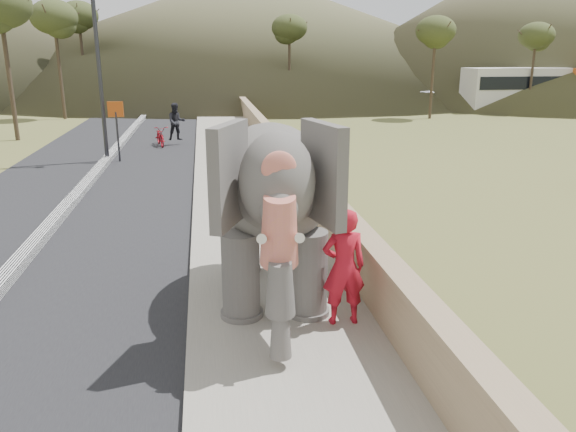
# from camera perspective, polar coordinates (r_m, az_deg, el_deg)

# --- Properties ---
(ground) EXTENTS (160.00, 160.00, 0.00)m
(ground) POSITION_cam_1_polar(r_m,az_deg,el_deg) (7.72, 1.28, -17.50)
(ground) COLOR olive
(ground) RESTS_ON ground
(road) EXTENTS (7.00, 120.00, 0.03)m
(road) POSITION_cam_1_polar(r_m,az_deg,el_deg) (17.30, -21.23, 0.95)
(road) COLOR black
(road) RESTS_ON ground
(median) EXTENTS (0.35, 120.00, 0.22)m
(median) POSITION_cam_1_polar(r_m,az_deg,el_deg) (17.28, -21.26, 1.25)
(median) COLOR black
(median) RESTS_ON ground
(walkway) EXTENTS (3.00, 120.00, 0.15)m
(walkway) POSITION_cam_1_polar(r_m,az_deg,el_deg) (16.88, -4.49, 1.88)
(walkway) COLOR #9E9687
(walkway) RESTS_ON ground
(parapet) EXTENTS (0.30, 120.00, 1.10)m
(parapet) POSITION_cam_1_polar(r_m,az_deg,el_deg) (16.96, 1.05, 3.65)
(parapet) COLOR tan
(parapet) RESTS_ON ground
(lamppost) EXTENTS (1.76, 0.36, 8.00)m
(lamppost) POSITION_cam_1_polar(r_m,az_deg,el_deg) (23.43, -18.14, 17.07)
(lamppost) COLOR #2E2E33
(lamppost) RESTS_ON ground
(signboard) EXTENTS (0.60, 0.08, 2.40)m
(signboard) POSITION_cam_1_polar(r_m,az_deg,el_deg) (23.41, -17.03, 9.22)
(signboard) COLOR #2D2D33
(signboard) RESTS_ON ground
(distant_car) EXTENTS (4.25, 1.75, 1.44)m
(distant_car) POSITION_cam_1_polar(r_m,az_deg,el_deg) (45.68, 14.03, 11.49)
(distant_car) COLOR silver
(distant_car) RESTS_ON ground
(bus_white) EXTENTS (11.10, 2.97, 3.10)m
(bus_white) POSITION_cam_1_polar(r_m,az_deg,el_deg) (46.24, 23.89, 11.68)
(bus_white) COLOR silver
(bus_white) RESTS_ON ground
(hill_right) EXTENTS (56.00, 56.00, 16.00)m
(hill_right) POSITION_cam_1_polar(r_m,az_deg,el_deg) (69.21, 25.22, 18.06)
(hill_right) COLOR brown
(hill_right) RESTS_ON ground
(hill_far) EXTENTS (80.00, 80.00, 14.00)m
(hill_far) POSITION_cam_1_polar(r_m,az_deg,el_deg) (76.60, -4.17, 18.45)
(hill_far) COLOR brown
(hill_far) RESTS_ON ground
(elephant_and_man) EXTENTS (2.55, 4.52, 3.16)m
(elephant_and_man) POSITION_cam_1_polar(r_m,az_deg,el_deg) (9.69, -1.53, 0.94)
(elephant_and_man) COLOR #65605B
(elephant_and_man) RESTS_ON ground
(motorcyclist) EXTENTS (1.75, 1.89, 1.98)m
(motorcyclist) POSITION_cam_1_polar(r_m,az_deg,el_deg) (27.07, -12.11, 8.61)
(motorcyclist) COLOR maroon
(motorcyclist) RESTS_ON ground
(trees) EXTENTS (47.45, 44.35, 8.58)m
(trees) POSITION_cam_1_polar(r_m,az_deg,el_deg) (33.90, -7.51, 15.51)
(trees) COLOR #473828
(trees) RESTS_ON ground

